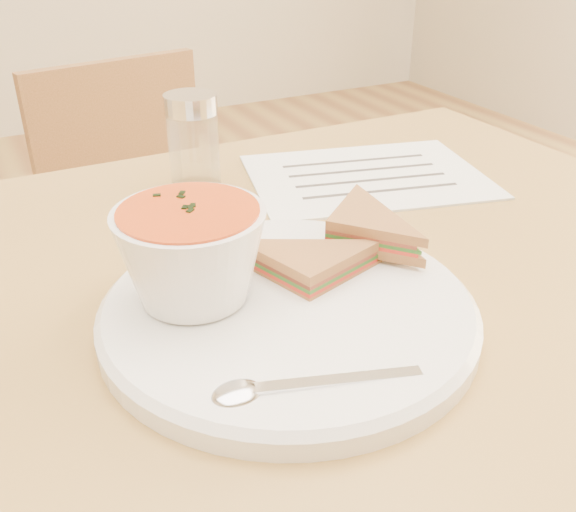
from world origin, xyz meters
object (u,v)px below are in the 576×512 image
chair_far (168,274)px  plate (288,313)px  soup_bowl (192,259)px  condiment_shaker (193,141)px

chair_far → plate: size_ratio=2.54×
soup_bowl → condiment_shaker: size_ratio=1.07×
plate → soup_bowl: soup_bowl is taller
plate → condiment_shaker: 0.32m
soup_bowl → condiment_shaker: condiment_shaker is taller
chair_far → plate: 0.80m
chair_far → plate: chair_far is taller
plate → condiment_shaker: (0.03, 0.31, 0.05)m
plate → soup_bowl: 0.09m
plate → condiment_shaker: condiment_shaker is taller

